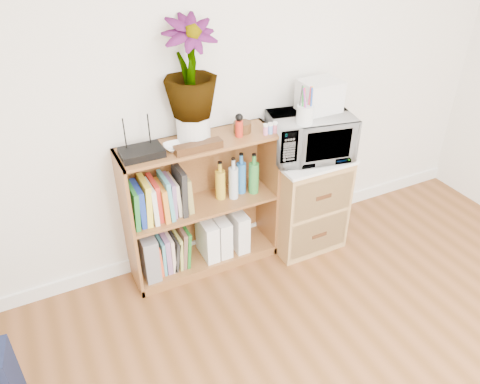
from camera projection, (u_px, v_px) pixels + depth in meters
skirting_board at (240, 232)px, 3.53m from camera, size 4.00×0.02×0.10m
bookshelf at (202, 207)px, 3.07m from camera, size 1.00×0.30×0.95m
wicker_unit at (304, 200)px, 3.36m from camera, size 0.50×0.45×0.70m
microwave at (310, 136)px, 3.07m from camera, size 0.58×0.45×0.29m
pen_cup at (305, 115)px, 2.86m from camera, size 0.10×0.10×0.11m
small_appliance at (320, 96)px, 3.01m from camera, size 0.25×0.21×0.20m
router at (142, 152)px, 2.65m from camera, size 0.24×0.16×0.04m
white_bowl at (175, 147)px, 2.72m from camera, size 0.13×0.13×0.03m
plant_pot at (194, 128)px, 2.77m from camera, size 0.20×0.20×0.17m
potted_plant at (190, 68)px, 2.57m from camera, size 0.31×0.31×0.56m
trinket_box at (198, 147)px, 2.70m from camera, size 0.29×0.07×0.05m
kokeshi_doll at (239, 129)px, 2.84m from camera, size 0.05×0.05×0.10m
wooden_bowl at (242, 127)px, 2.91m from camera, size 0.11×0.11×0.06m
paint_jars at (270, 130)px, 2.89m from camera, size 0.11×0.04×0.05m
file_box at (147, 253)px, 3.05m from camera, size 0.10×0.25×0.32m
magazine_holder_left at (207, 238)px, 3.21m from camera, size 0.09×0.23×0.28m
magazine_holder_mid at (221, 235)px, 3.25m from camera, size 0.09×0.22×0.28m
magazine_holder_right at (237, 229)px, 3.29m from camera, size 0.09×0.23×0.29m
cookbooks at (160, 197)px, 2.88m from camera, size 0.38×0.20×0.31m
liquor_bottles at (237, 177)px, 3.07m from camera, size 0.30×0.07×0.29m
lower_books at (171, 250)px, 3.13m from camera, size 0.24×0.19×0.28m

